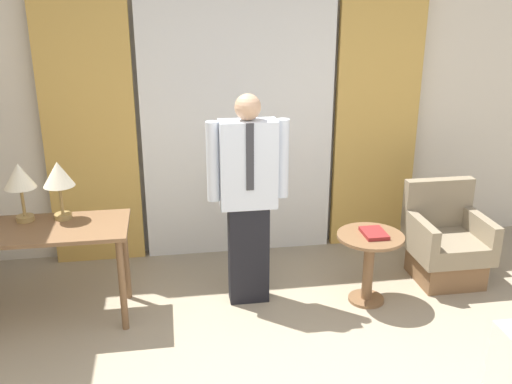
% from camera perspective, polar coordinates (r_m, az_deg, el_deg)
% --- Properties ---
extents(wall_back, '(10.00, 0.06, 2.70)m').
position_cam_1_polar(wall_back, '(5.24, -1.96, 8.38)').
color(wall_back, silver).
rests_on(wall_back, ground_plane).
extents(curtain_sheer_center, '(1.72, 0.06, 2.58)m').
position_cam_1_polar(curtain_sheer_center, '(5.13, -1.77, 7.44)').
color(curtain_sheer_center, white).
rests_on(curtain_sheer_center, ground_plane).
extents(curtain_drape_left, '(0.79, 0.06, 2.58)m').
position_cam_1_polar(curtain_drape_left, '(5.13, -16.36, 6.66)').
color(curtain_drape_left, gold).
rests_on(curtain_drape_left, ground_plane).
extents(curtain_drape_right, '(0.79, 0.06, 2.58)m').
position_cam_1_polar(curtain_drape_right, '(5.44, 12.01, 7.74)').
color(curtain_drape_right, gold).
rests_on(curtain_drape_right, ground_plane).
extents(desk, '(1.24, 0.58, 0.75)m').
position_cam_1_polar(desk, '(4.44, -20.56, -4.67)').
color(desk, brown).
rests_on(desk, ground_plane).
extents(table_lamp_left, '(0.23, 0.23, 0.44)m').
position_cam_1_polar(table_lamp_left, '(4.46, -22.57, 1.22)').
color(table_lamp_left, '#9E7F47').
rests_on(table_lamp_left, desk).
extents(table_lamp_right, '(0.23, 0.23, 0.44)m').
position_cam_1_polar(table_lamp_right, '(4.40, -19.16, 1.42)').
color(table_lamp_right, '#9E7F47').
rests_on(table_lamp_right, desk).
extents(person, '(0.62, 0.21, 1.67)m').
position_cam_1_polar(person, '(4.33, -0.79, -0.16)').
color(person, black).
rests_on(person, ground_plane).
extents(armchair, '(0.61, 0.60, 0.83)m').
position_cam_1_polar(armchair, '(5.15, 18.40, -5.04)').
color(armchair, brown).
rests_on(armchair, ground_plane).
extents(side_table, '(0.52, 0.52, 0.58)m').
position_cam_1_polar(side_table, '(4.59, 11.24, -6.36)').
color(side_table, brown).
rests_on(side_table, ground_plane).
extents(book, '(0.17, 0.24, 0.03)m').
position_cam_1_polar(book, '(4.51, 11.72, -4.05)').
color(book, maroon).
rests_on(book, side_table).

